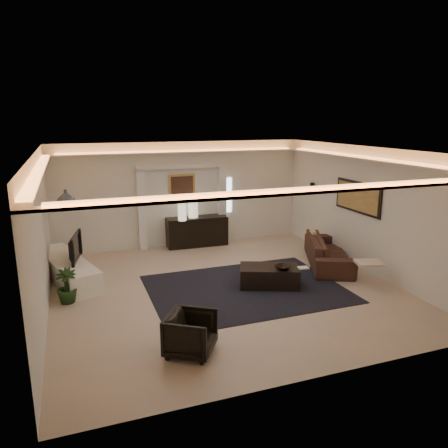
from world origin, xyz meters
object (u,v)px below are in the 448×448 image
object	(u,v)px
sofa	(328,251)
coffee_table	(269,277)
console	(197,232)
armchair	(191,334)

from	to	relation	value
sofa	coffee_table	distance (m)	2.12
sofa	coffee_table	xyz separation A→B (m)	(-1.97, -0.76, -0.13)
console	sofa	xyz separation A→B (m)	(2.57, -2.70, -0.06)
console	coffee_table	distance (m)	3.52
console	coffee_table	xyz separation A→B (m)	(0.60, -3.46, -0.20)
sofa	coffee_table	size ratio (longest dim) A/B	1.87
coffee_table	armchair	world-z (taller)	armchair
sofa	coffee_table	bearing A→B (deg)	135.29
sofa	armchair	distance (m)	5.14
armchair	sofa	bearing A→B (deg)	-23.48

